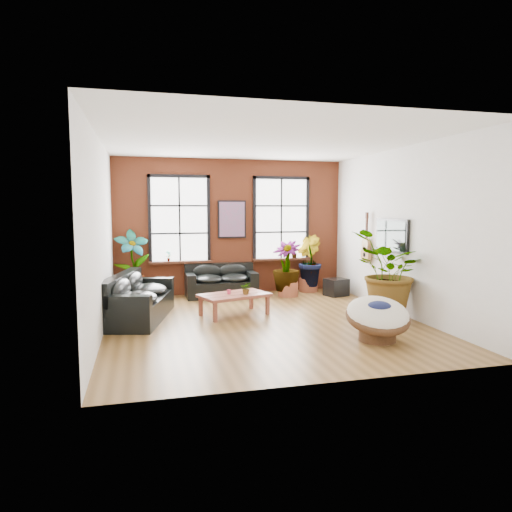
% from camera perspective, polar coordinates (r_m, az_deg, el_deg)
% --- Properties ---
extents(room, '(6.04, 6.54, 3.54)m').
position_cam_1_polar(room, '(8.97, 0.70, 2.86)').
color(room, brown).
rests_on(room, ground).
extents(sofa_back, '(1.78, 0.87, 0.82)m').
position_cam_1_polar(sofa_back, '(11.68, -4.42, -3.22)').
color(sofa_back, black).
rests_on(sofa_back, ground).
extents(sofa_left, '(1.51, 2.48, 0.91)m').
position_cam_1_polar(sofa_left, '(9.54, -14.72, -5.23)').
color(sofa_left, black).
rests_on(sofa_left, ground).
extents(coffee_table, '(1.59, 1.22, 0.54)m').
position_cam_1_polar(coffee_table, '(9.59, -2.74, -5.05)').
color(coffee_table, brown).
rests_on(coffee_table, ground).
extents(papasan_chair, '(1.27, 1.28, 0.81)m').
position_cam_1_polar(papasan_chair, '(8.02, 14.98, -7.34)').
color(papasan_chair, '#51331D').
rests_on(papasan_chair, ground).
extents(poster, '(0.74, 0.06, 0.98)m').
position_cam_1_polar(poster, '(11.92, -3.03, 4.61)').
color(poster, black).
rests_on(poster, room).
extents(tv_wall_unit, '(0.13, 1.86, 1.20)m').
position_cam_1_polar(tv_wall_unit, '(10.52, 15.70, 1.98)').
color(tv_wall_unit, black).
rests_on(tv_wall_unit, room).
extents(media_box, '(0.63, 0.57, 0.44)m').
position_cam_1_polar(media_box, '(11.89, 10.00, -3.86)').
color(media_box, black).
rests_on(media_box, ground).
extents(pot_back_left, '(0.59, 0.59, 0.38)m').
position_cam_1_polar(pot_back_left, '(11.58, -15.15, -4.40)').
color(pot_back_left, brown).
rests_on(pot_back_left, ground).
extents(pot_back_right, '(0.59, 0.59, 0.36)m').
position_cam_1_polar(pot_back_right, '(12.38, 6.57, -3.60)').
color(pot_back_right, brown).
rests_on(pot_back_right, ground).
extents(pot_right_wall, '(0.58, 0.58, 0.37)m').
position_cam_1_polar(pot_right_wall, '(9.61, 16.42, -6.57)').
color(pot_right_wall, brown).
rests_on(pot_right_wall, ground).
extents(pot_mid, '(0.57, 0.57, 0.37)m').
position_cam_1_polar(pot_mid, '(11.69, 4.04, -4.12)').
color(pot_mid, brown).
rests_on(pot_mid, ground).
extents(floor_plant_back_left, '(0.95, 0.76, 1.58)m').
position_cam_1_polar(floor_plant_back_left, '(11.50, -15.17, -0.69)').
color(floor_plant_back_left, '#185C22').
rests_on(floor_plant_back_left, ground).
extents(floor_plant_back_right, '(0.78, 0.89, 1.38)m').
position_cam_1_polar(floor_plant_back_right, '(12.31, 6.57, -0.56)').
color(floor_plant_back_right, '#185C22').
rests_on(floor_plant_back_right, ground).
extents(floor_plant_right_wall, '(1.95, 1.92, 1.64)m').
position_cam_1_polar(floor_plant_right_wall, '(9.47, 16.32, -1.89)').
color(floor_plant_right_wall, '#185C22').
rests_on(floor_plant_right_wall, ground).
extents(floor_plant_mid, '(1.00, 1.00, 1.27)m').
position_cam_1_polar(floor_plant_mid, '(11.62, 3.82, -1.25)').
color(floor_plant_mid, '#185C22').
rests_on(floor_plant_mid, ground).
extents(table_plant, '(0.29, 0.27, 0.25)m').
position_cam_1_polar(table_plant, '(9.50, -1.22, -4.06)').
color(table_plant, '#185C22').
rests_on(table_plant, coffee_table).
extents(sill_plant_left, '(0.17, 0.17, 0.27)m').
position_cam_1_polar(sill_plant_left, '(11.73, -10.89, 0.00)').
color(sill_plant_left, '#185C22').
rests_on(sill_plant_left, room).
extents(sill_plant_right, '(0.19, 0.19, 0.27)m').
position_cam_1_polar(sill_plant_right, '(12.37, 4.80, 0.40)').
color(sill_plant_right, '#185C22').
rests_on(sill_plant_right, room).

